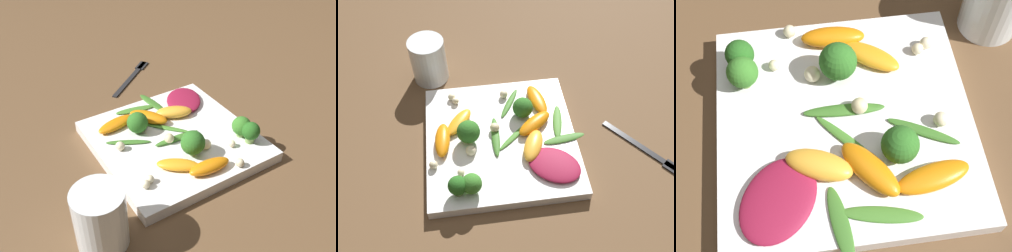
# 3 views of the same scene
# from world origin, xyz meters

# --- Properties ---
(ground_plane) EXTENTS (2.40, 2.40, 0.00)m
(ground_plane) POSITION_xyz_m (0.00, 0.00, 0.00)
(ground_plane) COLOR brown
(plate) EXTENTS (0.28, 0.28, 0.02)m
(plate) POSITION_xyz_m (0.00, 0.00, 0.01)
(plate) COLOR white
(plate) RESTS_ON ground_plane
(drinking_glass) EXTENTS (0.08, 0.08, 0.10)m
(drinking_glass) POSITION_xyz_m (-0.20, -0.13, 0.05)
(drinking_glass) COLOR white
(drinking_glass) RESTS_ON ground_plane
(fork) EXTENTS (0.15, 0.12, 0.01)m
(fork) POSITION_xyz_m (0.06, 0.28, 0.00)
(fork) COLOR #262628
(fork) RESTS_ON ground_plane
(radicchio_leaf_0) EXTENTS (0.11, 0.12, 0.01)m
(radicchio_leaf_0) POSITION_xyz_m (0.08, 0.09, 0.03)
(radicchio_leaf_0) COLOR maroon
(radicchio_leaf_0) RESTS_ON plate
(orange_segment_0) EXTENTS (0.08, 0.03, 0.02)m
(orange_segment_0) POSITION_xyz_m (-0.00, -0.11, 0.03)
(orange_segment_0) COLOR orange
(orange_segment_0) RESTS_ON plate
(orange_segment_1) EXTENTS (0.08, 0.05, 0.02)m
(orange_segment_1) POSITION_xyz_m (-0.08, 0.08, 0.03)
(orange_segment_1) COLOR orange
(orange_segment_1) RESTS_ON plate
(orange_segment_2) EXTENTS (0.07, 0.07, 0.02)m
(orange_segment_2) POSITION_xyz_m (-0.04, -0.08, 0.03)
(orange_segment_2) COLOR orange
(orange_segment_2) RESTS_ON plate
(orange_segment_3) EXTENTS (0.08, 0.06, 0.02)m
(orange_segment_3) POSITION_xyz_m (0.03, 0.06, 0.03)
(orange_segment_3) COLOR #FCAD33
(orange_segment_3) RESTS_ON plate
(orange_segment_4) EXTENTS (0.07, 0.08, 0.02)m
(orange_segment_4) POSITION_xyz_m (-0.02, 0.07, 0.03)
(orange_segment_4) COLOR orange
(orange_segment_4) RESTS_ON plate
(broccoli_floret_0) EXTENTS (0.04, 0.04, 0.04)m
(broccoli_floret_0) POSITION_xyz_m (-0.05, 0.05, 0.04)
(broccoli_floret_0) COLOR #84AD5B
(broccoli_floret_0) RESTS_ON plate
(broccoli_floret_1) EXTENTS (0.04, 0.04, 0.04)m
(broccoli_floret_1) POSITION_xyz_m (0.11, -0.06, 0.04)
(broccoli_floret_1) COLOR #7A9E51
(broccoli_floret_1) RESTS_ON plate
(broccoli_floret_2) EXTENTS (0.04, 0.04, 0.05)m
(broccoli_floret_2) POSITION_xyz_m (-0.00, -0.06, 0.05)
(broccoli_floret_2) COLOR #7A9E51
(broccoli_floret_2) RESTS_ON plate
(broccoli_floret_3) EXTENTS (0.03, 0.03, 0.04)m
(broccoli_floret_3) POSITION_xyz_m (0.11, -0.09, 0.04)
(broccoli_floret_3) COLOR #7A9E51
(broccoli_floret_3) RESTS_ON plate
(arugula_sprig_0) EXTENTS (0.08, 0.05, 0.00)m
(arugula_sprig_0) POSITION_xyz_m (-0.08, 0.03, 0.02)
(arugula_sprig_0) COLOR #3D7528
(arugula_sprig_0) RESTS_ON plate
(arugula_sprig_1) EXTENTS (0.09, 0.02, 0.01)m
(arugula_sprig_1) POSITION_xyz_m (0.00, -0.01, 0.02)
(arugula_sprig_1) COLOR #3D7528
(arugula_sprig_1) RESTS_ON plate
(arugula_sprig_2) EXTENTS (0.07, 0.08, 0.00)m
(arugula_sprig_2) POSITION_xyz_m (0.00, 0.03, 0.02)
(arugula_sprig_2) COLOR #47842D
(arugula_sprig_2) RESTS_ON plate
(arugula_sprig_3) EXTENTS (0.03, 0.08, 0.00)m
(arugula_sprig_3) POSITION_xyz_m (0.02, 0.12, 0.02)
(arugula_sprig_3) COLOR #3D7528
(arugula_sprig_3) RESTS_ON plate
(arugula_sprig_4) EXTENTS (0.08, 0.03, 0.00)m
(arugula_sprig_4) POSITION_xyz_m (-0.02, 0.11, 0.02)
(arugula_sprig_4) COLOR #47842D
(arugula_sprig_4) RESTS_ON plate
(macadamia_nut_0) EXTENTS (0.02, 0.02, 0.02)m
(macadamia_nut_0) POSITION_xyz_m (-0.10, 0.02, 0.03)
(macadamia_nut_0) COLOR beige
(macadamia_nut_0) RESTS_ON plate
(macadamia_nut_1) EXTENTS (0.01, 0.01, 0.01)m
(macadamia_nut_1) POSITION_xyz_m (-0.10, -0.08, 0.03)
(macadamia_nut_1) COLOR beige
(macadamia_nut_1) RESTS_ON plate
(macadamia_nut_2) EXTENTS (0.02, 0.02, 0.02)m
(macadamia_nut_2) POSITION_xyz_m (0.03, -0.06, 0.03)
(macadamia_nut_2) COLOR beige
(macadamia_nut_2) RESTS_ON plate
(macadamia_nut_3) EXTENTS (0.02, 0.02, 0.02)m
(macadamia_nut_3) POSITION_xyz_m (0.05, -0.13, 0.03)
(macadamia_nut_3) COLOR beige
(macadamia_nut_3) RESTS_ON plate
(macadamia_nut_4) EXTENTS (0.01, 0.01, 0.01)m
(macadamia_nut_4) POSITION_xyz_m (-0.11, -0.09, 0.03)
(macadamia_nut_4) COLOR beige
(macadamia_nut_4) RESTS_ON plate
(macadamia_nut_5) EXTENTS (0.01, 0.01, 0.01)m
(macadamia_nut_5) POSITION_xyz_m (0.07, -0.08, 0.03)
(macadamia_nut_5) COLOR beige
(macadamia_nut_5) RESTS_ON plate
(macadamia_nut_6) EXTENTS (0.02, 0.02, 0.02)m
(macadamia_nut_6) POSITION_xyz_m (-0.02, -0.01, 0.03)
(macadamia_nut_6) COLOR beige
(macadamia_nut_6) RESTS_ON plate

